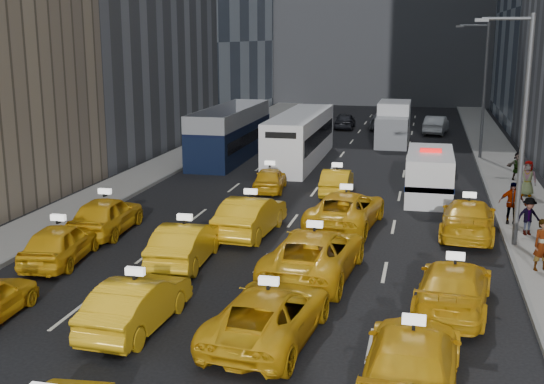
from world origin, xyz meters
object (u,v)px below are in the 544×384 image
(city_bus, at_px, (300,138))
(pedestrian_0, at_px, (542,245))
(nypd_van, at_px, (429,176))
(double_decker, at_px, (231,133))
(box_truck, at_px, (393,124))

(city_bus, bearing_deg, pedestrian_0, -65.08)
(nypd_van, relative_size, pedestrian_0, 3.32)
(double_decker, xyz_separation_m, box_truck, (10.43, 8.87, -0.14))
(double_decker, height_order, city_bus, double_decker)
(double_decker, bearing_deg, nypd_van, -32.55)
(pedestrian_0, bearing_deg, double_decker, 109.27)
(double_decker, relative_size, city_bus, 0.93)
(city_bus, height_order, box_truck, city_bus)
(nypd_van, distance_m, box_truck, 17.95)
(nypd_van, bearing_deg, city_bus, 138.35)
(box_truck, relative_size, pedestrian_0, 3.86)
(city_bus, distance_m, box_truck, 10.74)
(double_decker, xyz_separation_m, pedestrian_0, (17.07, -19.85, -0.62))
(city_bus, bearing_deg, box_truck, 51.68)
(city_bus, relative_size, pedestrian_0, 6.87)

